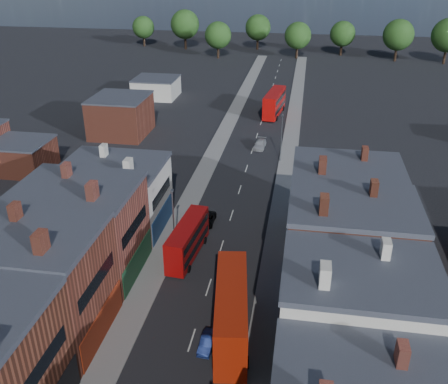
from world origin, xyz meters
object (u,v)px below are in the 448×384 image
(car_2, at_px, (207,219))
(bus_2, at_px, (274,103))
(car_1, at_px, (207,342))
(bus_1, at_px, (231,311))
(car_3, at_px, (260,144))
(bus_0, at_px, (188,239))

(car_2, bearing_deg, bus_2, 84.66)
(bus_2, bearing_deg, car_1, -83.52)
(bus_2, height_order, car_2, bus_2)
(bus_1, distance_m, car_3, 48.54)
(bus_1, xyz_separation_m, bus_2, (-1.29, 68.37, -0.11))
(bus_0, relative_size, car_2, 2.39)
(bus_0, bearing_deg, car_3, 87.79)
(car_1, distance_m, car_3, 50.28)
(bus_1, distance_m, car_2, 21.20)
(bus_1, bearing_deg, bus_2, 83.09)
(bus_1, bearing_deg, car_3, 84.68)
(bus_2, bearing_deg, bus_1, -81.96)
(bus_0, relative_size, car_3, 2.13)
(car_3, bearing_deg, car_1, -86.36)
(bus_2, relative_size, car_2, 2.90)
(bus_2, distance_m, car_2, 48.56)
(bus_0, relative_size, bus_1, 0.79)
(bus_0, xyz_separation_m, bus_2, (5.67, 56.10, 0.48))
(car_1, relative_size, car_2, 0.80)
(bus_1, xyz_separation_m, car_2, (-6.30, 20.11, -2.27))
(car_1, bearing_deg, car_2, 104.68)
(car_1, distance_m, car_2, 22.40)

